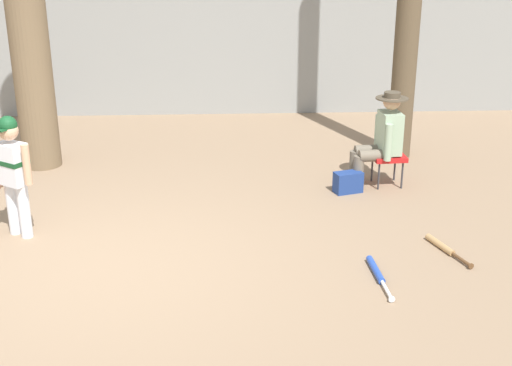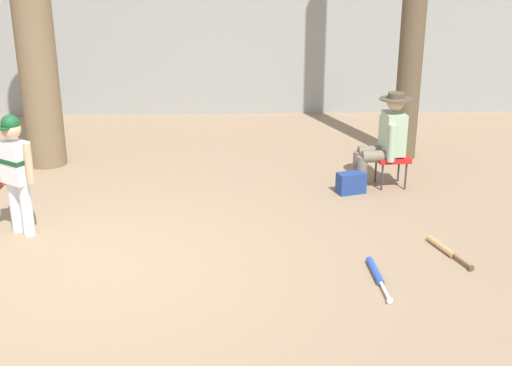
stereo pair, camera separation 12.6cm
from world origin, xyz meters
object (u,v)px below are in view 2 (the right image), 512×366
at_px(handbag_beside_stool, 351,183).
at_px(bat_blue_youth, 377,274).
at_px(folding_stool, 392,158).
at_px(seated_spectator, 385,137).
at_px(young_ballplayer, 14,167).
at_px(tree_near_player, 32,13).
at_px(bat_wood_tan, 444,249).

distance_m(handbag_beside_stool, bat_blue_youth, 2.18).
bearing_deg(folding_stool, seated_spectator, -176.14).
distance_m(young_ballplayer, seated_spectator, 4.35).
xyz_separation_m(young_ballplayer, handbag_beside_stool, (3.71, 1.08, -0.61)).
xyz_separation_m(folding_stool, seated_spectator, (-0.10, -0.01, 0.28)).
bearing_deg(handbag_beside_stool, seated_spectator, 27.85).
xyz_separation_m(tree_near_player, handbag_beside_stool, (4.02, -1.23, -1.91)).
distance_m(folding_stool, bat_wood_tan, 1.94).
distance_m(tree_near_player, handbag_beside_stool, 4.62).
bearing_deg(seated_spectator, folding_stool, 3.86).
bearing_deg(folding_stool, tree_near_player, 167.68).
height_order(tree_near_player, folding_stool, tree_near_player).
xyz_separation_m(bat_blue_youth, bat_wood_tan, (0.79, 0.51, 0.00)).
relative_size(seated_spectator, bat_blue_youth, 1.50).
bearing_deg(bat_wood_tan, seated_spectator, 97.34).
height_order(young_ballplayer, bat_wood_tan, young_ballplayer).
xyz_separation_m(tree_near_player, bat_wood_tan, (4.70, -2.90, -2.01)).
bearing_deg(seated_spectator, bat_blue_youth, -102.73).
relative_size(folding_stool, bat_blue_youth, 0.53).
height_order(tree_near_player, bat_wood_tan, tree_near_player).
bearing_deg(handbag_beside_stool, young_ballplayer, -163.74).
bearing_deg(young_ballplayer, folding_stool, 17.27).
xyz_separation_m(tree_near_player, folding_stool, (4.55, -0.99, -1.68)).
relative_size(tree_near_player, young_ballplayer, 3.73).
relative_size(seated_spectator, bat_wood_tan, 1.69).
height_order(tree_near_player, seated_spectator, tree_near_player).
bearing_deg(young_ballplayer, bat_wood_tan, -7.59).
xyz_separation_m(tree_near_player, seated_spectator, (4.46, -1.00, -1.40)).
relative_size(folding_stool, seated_spectator, 0.35).
bearing_deg(folding_stool, bat_blue_youth, -104.90).
relative_size(young_ballplayer, bat_wood_tan, 1.83).
bearing_deg(handbag_beside_stool, bat_blue_youth, -92.81).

